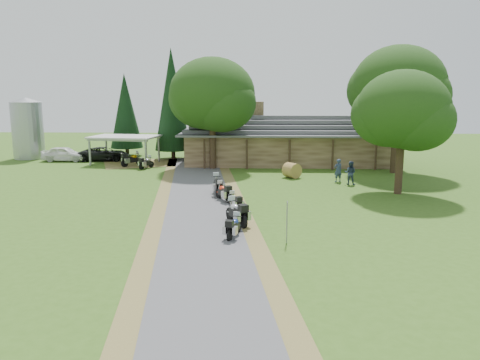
{
  "coord_description": "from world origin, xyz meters",
  "views": [
    {
      "loc": [
        3.05,
        -24.01,
        7.08
      ],
      "look_at": [
        1.91,
        5.36,
        1.6
      ],
      "focal_mm": 35.0,
      "sensor_mm": 36.0,
      "label": 1
    }
  ],
  "objects_px": {
    "lodge": "(287,139)",
    "motorcycle_carport_a": "(132,159)",
    "car_dark_suv": "(104,151)",
    "motorcycle_row_e": "(217,184)",
    "motorcycle_row_d": "(223,191)",
    "motorcycle_row_c": "(235,201)",
    "carport": "(125,150)",
    "motorcycle_row_a": "(234,226)",
    "hay_bale": "(292,170)",
    "silo": "(28,128)",
    "motorcycle_row_b": "(236,211)",
    "motorcycle_carport_b": "(146,162)",
    "car_white_sedan": "(64,152)"
  },
  "relations": [
    {
      "from": "motorcycle_row_e",
      "to": "motorcycle_carport_a",
      "type": "relative_size",
      "value": 1.0
    },
    {
      "from": "lodge",
      "to": "motorcycle_carport_b",
      "type": "relative_size",
      "value": 11.9
    },
    {
      "from": "motorcycle_carport_a",
      "to": "hay_bale",
      "type": "height_order",
      "value": "motorcycle_carport_a"
    },
    {
      "from": "silo",
      "to": "motorcycle_row_c",
      "type": "bearing_deg",
      "value": -43.3
    },
    {
      "from": "motorcycle_row_d",
      "to": "motorcycle_carport_a",
      "type": "xyz_separation_m",
      "value": [
        -10.05,
        14.59,
        0.08
      ]
    },
    {
      "from": "hay_bale",
      "to": "motorcycle_row_d",
      "type": "bearing_deg",
      "value": -120.38
    },
    {
      "from": "silo",
      "to": "motorcycle_carport_a",
      "type": "height_order",
      "value": "silo"
    },
    {
      "from": "lodge",
      "to": "motorcycle_row_d",
      "type": "xyz_separation_m",
      "value": [
        -5.24,
        -17.68,
        -1.8
      ]
    },
    {
      "from": "car_white_sedan",
      "to": "motorcycle_row_d",
      "type": "bearing_deg",
      "value": -134.83
    },
    {
      "from": "motorcycle_row_d",
      "to": "motorcycle_row_e",
      "type": "xyz_separation_m",
      "value": [
        -0.57,
        1.96,
        0.08
      ]
    },
    {
      "from": "car_dark_suv",
      "to": "motorcycle_row_c",
      "type": "xyz_separation_m",
      "value": [
        14.95,
        -20.91,
        -0.51
      ]
    },
    {
      "from": "motorcycle_row_e",
      "to": "car_white_sedan",
      "type": "bearing_deg",
      "value": 34.08
    },
    {
      "from": "motorcycle_carport_b",
      "to": "motorcycle_row_e",
      "type": "bearing_deg",
      "value": -118.78
    },
    {
      "from": "motorcycle_row_b",
      "to": "car_dark_suv",
      "type": "bearing_deg",
      "value": 3.88
    },
    {
      "from": "car_white_sedan",
      "to": "motorcycle_row_c",
      "type": "xyz_separation_m",
      "value": [
        18.94,
        -20.27,
        -0.41
      ]
    },
    {
      "from": "lodge",
      "to": "motorcycle_carport_a",
      "type": "xyz_separation_m",
      "value": [
        -15.29,
        -3.09,
        -1.72
      ]
    },
    {
      "from": "car_white_sedan",
      "to": "motorcycle_row_d",
      "type": "height_order",
      "value": "car_white_sedan"
    },
    {
      "from": "motorcycle_row_a",
      "to": "hay_bale",
      "type": "height_order",
      "value": "hay_bale"
    },
    {
      "from": "lodge",
      "to": "motorcycle_row_b",
      "type": "height_order",
      "value": "lodge"
    },
    {
      "from": "lodge",
      "to": "silo",
      "type": "relative_size",
      "value": 3.24
    },
    {
      "from": "lodge",
      "to": "car_dark_suv",
      "type": "bearing_deg",
      "value": 178.17
    },
    {
      "from": "carport",
      "to": "motorcycle_row_e",
      "type": "bearing_deg",
      "value": -46.09
    },
    {
      "from": "motorcycle_row_d",
      "to": "motorcycle_carport_b",
      "type": "height_order",
      "value": "motorcycle_row_d"
    },
    {
      "from": "motorcycle_row_e",
      "to": "motorcycle_row_b",
      "type": "bearing_deg",
      "value": 178.66
    },
    {
      "from": "motorcycle_row_d",
      "to": "motorcycle_carport_a",
      "type": "height_order",
      "value": "motorcycle_carport_a"
    },
    {
      "from": "car_dark_suv",
      "to": "motorcycle_row_d",
      "type": "bearing_deg",
      "value": -147.17
    },
    {
      "from": "car_dark_suv",
      "to": "motorcycle_row_e",
      "type": "relative_size",
      "value": 2.64
    },
    {
      "from": "motorcycle_row_d",
      "to": "motorcycle_carport_a",
      "type": "relative_size",
      "value": 0.89
    },
    {
      "from": "lodge",
      "to": "motorcycle_row_b",
      "type": "distance_m",
      "value": 23.71
    },
    {
      "from": "motorcycle_row_b",
      "to": "motorcycle_row_e",
      "type": "height_order",
      "value": "motorcycle_row_e"
    },
    {
      "from": "silo",
      "to": "hay_bale",
      "type": "xyz_separation_m",
      "value": [
        27.97,
        -10.93,
        -2.67
      ]
    },
    {
      "from": "silo",
      "to": "lodge",
      "type": "bearing_deg",
      "value": -4.19
    },
    {
      "from": "silo",
      "to": "motorcycle_carport_b",
      "type": "distance_m",
      "value": 16.14
    },
    {
      "from": "motorcycle_carport_a",
      "to": "motorcycle_carport_b",
      "type": "height_order",
      "value": "motorcycle_carport_a"
    },
    {
      "from": "lodge",
      "to": "car_dark_suv",
      "type": "relative_size",
      "value": 3.79
    },
    {
      "from": "carport",
      "to": "car_white_sedan",
      "type": "bearing_deg",
      "value": 176.79
    },
    {
      "from": "motorcycle_row_c",
      "to": "motorcycle_row_e",
      "type": "relative_size",
      "value": 0.78
    },
    {
      "from": "motorcycle_row_a",
      "to": "motorcycle_row_b",
      "type": "distance_m",
      "value": 2.32
    },
    {
      "from": "carport",
      "to": "motorcycle_row_b",
      "type": "relative_size",
      "value": 3.06
    },
    {
      "from": "car_dark_suv",
      "to": "motorcycle_row_a",
      "type": "height_order",
      "value": "car_dark_suv"
    },
    {
      "from": "car_dark_suv",
      "to": "motorcycle_row_e",
      "type": "xyz_separation_m",
      "value": [
        13.47,
        -16.34,
        -0.35
      ]
    },
    {
      "from": "hay_bale",
      "to": "motorcycle_row_e",
      "type": "bearing_deg",
      "value": -129.96
    },
    {
      "from": "silo",
      "to": "motorcycle_row_e",
      "type": "height_order",
      "value": "silo"
    },
    {
      "from": "motorcycle_row_e",
      "to": "hay_bale",
      "type": "height_order",
      "value": "motorcycle_row_e"
    },
    {
      "from": "motorcycle_carport_a",
      "to": "hay_bale",
      "type": "distance_m",
      "value": 16.28
    },
    {
      "from": "motorcycle_row_c",
      "to": "silo",
      "type": "bearing_deg",
      "value": 22.81
    },
    {
      "from": "motorcycle_row_e",
      "to": "motorcycle_row_a",
      "type": "bearing_deg",
      "value": 175.7
    },
    {
      "from": "carport",
      "to": "car_white_sedan",
      "type": "distance_m",
      "value": 6.97
    },
    {
      "from": "silo",
      "to": "carport",
      "type": "height_order",
      "value": "silo"
    },
    {
      "from": "silo",
      "to": "carport",
      "type": "relative_size",
      "value": 1.02
    }
  ]
}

